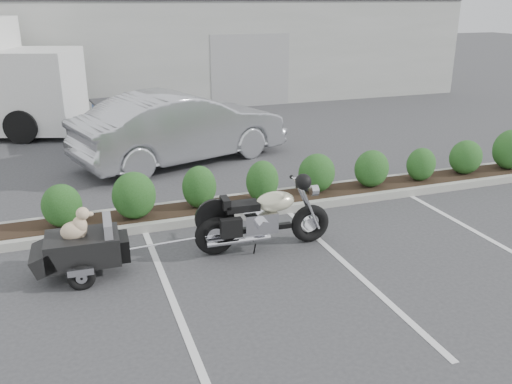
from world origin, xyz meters
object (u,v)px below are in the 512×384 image
object	(u,v)px
sedan	(182,127)
dumpster	(132,123)
pet_trailer	(82,247)
motorcycle	(264,218)

from	to	relation	value
sedan	dumpster	xyz separation A→B (m)	(-0.96, 1.89, -0.22)
pet_trailer	dumpster	xyz separation A→B (m)	(1.67, 7.15, 0.19)
dumpster	pet_trailer	bearing A→B (deg)	-109.60
dumpster	sedan	bearing A→B (deg)	-69.60
sedan	dumpster	bearing A→B (deg)	9.05
pet_trailer	dumpster	size ratio (longest dim) A/B	0.88
motorcycle	dumpster	bearing A→B (deg)	101.55
motorcycle	dumpster	world-z (taller)	motorcycle
sedan	pet_trailer	bearing A→B (deg)	135.67
motorcycle	dumpster	size ratio (longest dim) A/B	1.10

